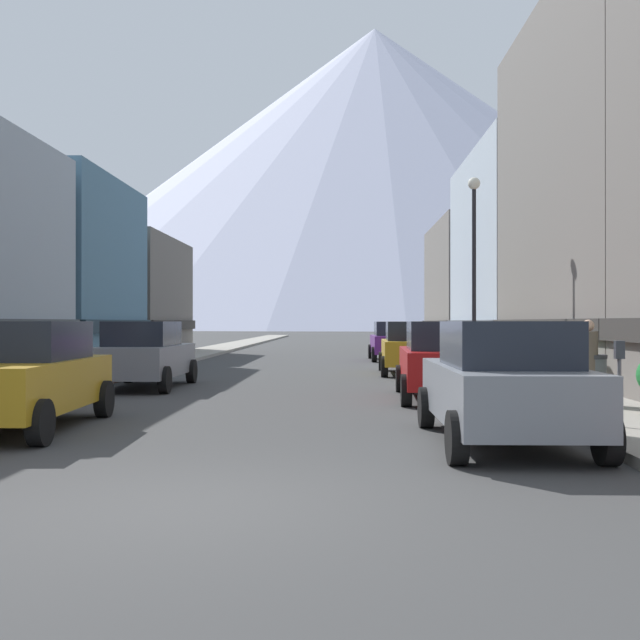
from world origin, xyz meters
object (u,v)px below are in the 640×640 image
object	(u,v)px
car_left_0	(22,375)
parking_meter_near	(619,371)
car_left_1	(145,354)
car_right_3	(392,341)
potted_plant_1	(582,366)
streetlamp_right	(474,246)
pedestrian_2	(588,366)
car_right_0	(504,382)
car_right_1	(443,360)
trash_bin_right	(592,379)
car_right_2	(410,347)

from	to	relation	value
car_left_0	parking_meter_near	xyz separation A→B (m)	(9.55, -0.50, 0.11)
car_left_1	parking_meter_near	xyz separation A→B (m)	(9.55, -8.25, 0.11)
car_right_3	potted_plant_1	bearing A→B (deg)	-79.40
streetlamp_right	potted_plant_1	bearing A→B (deg)	-70.60
car_right_3	pedestrian_2	size ratio (longest dim) A/B	2.65
car_right_0	car_right_1	world-z (taller)	same
car_right_1	trash_bin_right	distance (m)	3.55
car_right_3	streetlamp_right	distance (m)	12.89
car_left_1	car_right_0	world-z (taller)	same
car_left_0	car_right_0	distance (m)	7.71
parking_meter_near	pedestrian_2	world-z (taller)	pedestrian_2
pedestrian_2	car_right_3	bearing A→B (deg)	97.03
streetlamp_right	pedestrian_2	bearing A→B (deg)	-83.12
car_left_0	car_right_1	world-z (taller)	same
car_right_3	streetlamp_right	bearing A→B (deg)	-82.89
potted_plant_1	streetlamp_right	world-z (taller)	streetlamp_right
car_left_1	streetlamp_right	bearing A→B (deg)	13.60
car_left_1	car_right_1	distance (m)	8.05
car_right_0	trash_bin_right	distance (m)	4.70
potted_plant_1	pedestrian_2	size ratio (longest dim) A/B	0.63
car_right_1	streetlamp_right	world-z (taller)	streetlamp_right
potted_plant_1	pedestrian_2	bearing A→B (deg)	-105.15
parking_meter_near	potted_plant_1	distance (m)	5.92
car_left_0	pedestrian_2	bearing A→B (deg)	14.01
trash_bin_right	car_right_3	bearing A→B (deg)	97.35
car_left_1	car_right_2	bearing A→B (deg)	36.78
car_left_1	car_right_2	size ratio (longest dim) A/B	0.99
car_left_0	streetlamp_right	world-z (taller)	streetlamp_right
car_right_3	trash_bin_right	bearing A→B (deg)	-82.65
streetlamp_right	car_right_1	bearing A→B (deg)	-107.65
trash_bin_right	streetlamp_right	distance (m)	8.13
parking_meter_near	trash_bin_right	world-z (taller)	parking_meter_near
parking_meter_near	streetlamp_right	bearing A→B (deg)	92.19
car_right_0	pedestrian_2	world-z (taller)	pedestrian_2
car_left_0	car_right_2	size ratio (longest dim) A/B	1.00
car_left_1	parking_meter_near	bearing A→B (deg)	-40.82
car_right_0	parking_meter_near	world-z (taller)	car_right_0
car_left_0	trash_bin_right	size ratio (longest dim) A/B	4.56
streetlamp_right	car_right_2	bearing A→B (deg)	114.10
potted_plant_1	pedestrian_2	distance (m)	2.87
car_right_1	car_right_3	xyz separation A→B (m)	(0.00, 17.30, 0.00)
parking_meter_near	potted_plant_1	xyz separation A→B (m)	(1.25, 5.78, -0.27)
car_right_0	streetlamp_right	bearing A→B (deg)	82.17
car_left_0	parking_meter_near	distance (m)	9.57
car_right_3	trash_bin_right	size ratio (longest dim) A/B	4.51
car_right_0	streetlamp_right	size ratio (longest dim) A/B	0.75
car_right_0	trash_bin_right	bearing A→B (deg)	57.05
car_right_3	trash_bin_right	distance (m)	19.92
car_left_0	car_left_1	size ratio (longest dim) A/B	1.02
car_left_0	trash_bin_right	bearing A→B (deg)	14.50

